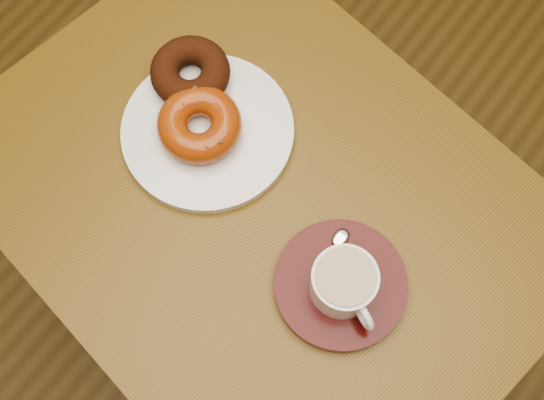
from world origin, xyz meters
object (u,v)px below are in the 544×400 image
Objects in this scene: cafe_table at (261,224)px; donut_plate at (208,131)px; coffee_cup at (344,283)px; saucer at (340,285)px.

cafe_table is 0.17m from donut_plate.
donut_plate is at bearing -169.92° from coffee_cup.
coffee_cup reaches higher than donut_plate.
donut_plate is 0.27m from saucer.
saucer reaches higher than donut_plate.
coffee_cup reaches higher than cafe_table.
saucer is (0.27, -0.06, 0.00)m from donut_plate.
saucer is 1.63× the size of coffee_cup.
saucer is at bearing -13.47° from donut_plate.
coffee_cup is (0.00, -0.00, 0.04)m from saucer.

